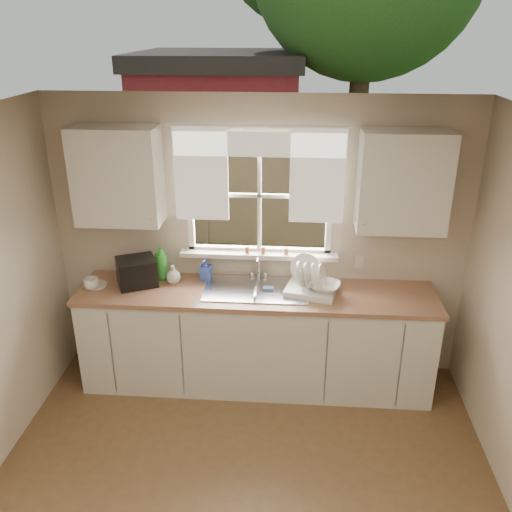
# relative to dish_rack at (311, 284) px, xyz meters

# --- Properties ---
(room_walls) EXTENTS (3.62, 4.02, 2.50)m
(room_walls) POSITION_rel_dish_rack_xyz_m (-0.46, -1.76, 0.25)
(room_walls) COLOR beige
(room_walls) RESTS_ON ground
(ceiling) EXTENTS (3.60, 4.00, 0.02)m
(ceiling) POSITION_rel_dish_rack_xyz_m (-0.46, -1.69, 1.51)
(ceiling) COLOR silver
(ceiling) RESTS_ON room_walls
(window) EXTENTS (1.38, 0.16, 1.06)m
(window) POSITION_rel_dish_rack_xyz_m (-0.46, 0.31, 0.50)
(window) COLOR white
(window) RESTS_ON room_walls
(curtains) EXTENTS (1.50, 0.03, 0.81)m
(curtains) POSITION_rel_dish_rack_xyz_m (-0.46, 0.26, 0.95)
(curtains) COLOR white
(curtains) RESTS_ON room_walls
(base_cabinets) EXTENTS (3.00, 0.62, 0.87)m
(base_cabinets) POSITION_rel_dish_rack_xyz_m (-0.46, -0.01, -0.55)
(base_cabinets) COLOR silver
(base_cabinets) RESTS_ON ground
(countertop) EXTENTS (3.04, 0.65, 0.04)m
(countertop) POSITION_rel_dish_rack_xyz_m (-0.46, -0.01, -0.10)
(countertop) COLOR #9C6C4E
(countertop) RESTS_ON base_cabinets
(upper_cabinet_left) EXTENTS (0.70, 0.33, 0.80)m
(upper_cabinet_left) POSITION_rel_dish_rack_xyz_m (-1.61, 0.13, 0.86)
(upper_cabinet_left) COLOR silver
(upper_cabinet_left) RESTS_ON room_walls
(upper_cabinet_right) EXTENTS (0.70, 0.33, 0.80)m
(upper_cabinet_right) POSITION_rel_dish_rack_xyz_m (0.69, 0.13, 0.86)
(upper_cabinet_right) COLOR silver
(upper_cabinet_right) RESTS_ON room_walls
(wall_outlet) EXTENTS (0.08, 0.01, 0.12)m
(wall_outlet) POSITION_rel_dish_rack_xyz_m (0.42, 0.29, 0.09)
(wall_outlet) COLOR beige
(wall_outlet) RESTS_ON room_walls
(sill_jars) EXTENTS (0.38, 0.04, 0.06)m
(sill_jars) POSITION_rel_dish_rack_xyz_m (-0.40, 0.25, 0.19)
(sill_jars) COLOR brown
(sill_jars) RESTS_ON window
(sink) EXTENTS (0.88, 0.52, 0.40)m
(sink) POSITION_rel_dish_rack_xyz_m (-0.46, 0.02, -0.15)
(sink) COLOR #B7B7BC
(sink) RESTS_ON countertop
(dish_rack) EXTENTS (0.47, 0.39, 0.30)m
(dish_rack) POSITION_rel_dish_rack_xyz_m (0.00, 0.00, 0.00)
(dish_rack) COLOR white
(dish_rack) RESTS_ON countertop
(bowl) EXTENTS (0.30, 0.30, 0.06)m
(bowl) POSITION_rel_dish_rack_xyz_m (0.12, -0.05, 0.01)
(bowl) COLOR silver
(bowl) RESTS_ON dish_rack
(soap_bottle_a) EXTENTS (0.15, 0.15, 0.33)m
(soap_bottle_a) POSITION_rel_dish_rack_xyz_m (-1.31, 0.17, 0.09)
(soap_bottle_a) COLOR green
(soap_bottle_a) RESTS_ON countertop
(soap_bottle_b) EXTENTS (0.10, 0.11, 0.20)m
(soap_bottle_b) POSITION_rel_dish_rack_xyz_m (-0.92, 0.18, 0.02)
(soap_bottle_b) COLOR blue
(soap_bottle_b) RESTS_ON countertop
(soap_bottle_c) EXTENTS (0.15, 0.15, 0.16)m
(soap_bottle_c) POSITION_rel_dish_rack_xyz_m (-1.19, 0.10, 0.01)
(soap_bottle_c) COLOR beige
(soap_bottle_c) RESTS_ON countertop
(saucer) EXTENTS (0.20, 0.20, 0.01)m
(saucer) POSITION_rel_dish_rack_xyz_m (-1.86, -0.01, -0.07)
(saucer) COLOR beige
(saucer) RESTS_ON countertop
(cup) EXTENTS (0.17, 0.17, 0.10)m
(cup) POSITION_rel_dish_rack_xyz_m (-1.86, -0.08, -0.02)
(cup) COLOR white
(cup) RESTS_ON countertop
(black_appliance) EXTENTS (0.41, 0.39, 0.23)m
(black_appliance) POSITION_rel_dish_rack_xyz_m (-1.50, 0.05, 0.04)
(black_appliance) COLOR black
(black_appliance) RESTS_ON countertop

